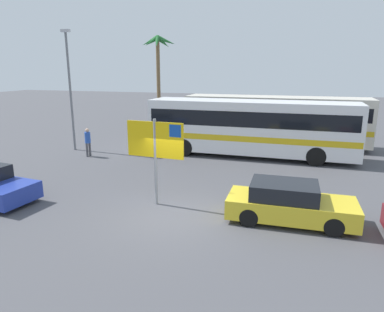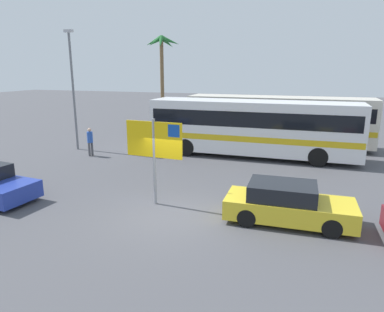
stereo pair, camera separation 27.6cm
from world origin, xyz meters
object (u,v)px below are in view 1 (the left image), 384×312
ferry_sign (156,143)px  pedestrian_by_bus (88,140)px  bus_front_coach (251,125)px  bus_rear_coach (275,118)px  car_yellow (289,203)px

ferry_sign → pedestrian_by_bus: 8.85m
ferry_sign → pedestrian_by_bus: size_ratio=1.96×
bus_front_coach → bus_rear_coach: 3.72m
bus_rear_coach → ferry_sign: ferry_sign is taller
bus_rear_coach → car_yellow: size_ratio=2.81×
ferry_sign → car_yellow: bearing=1.7°
car_yellow → pedestrian_by_bus: bearing=151.9°
bus_front_coach → ferry_sign: bearing=-104.2°
ferry_sign → bus_front_coach: bearing=78.9°
bus_front_coach → ferry_sign: 8.82m
bus_front_coach → ferry_sign: (-2.16, -8.54, 0.54)m
bus_rear_coach → bus_front_coach: bearing=-106.8°
ferry_sign → car_yellow: 5.01m
bus_front_coach → car_yellow: size_ratio=2.81×
pedestrian_by_bus → ferry_sign: bearing=-12.5°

